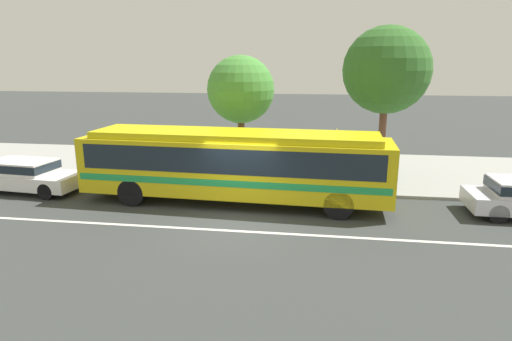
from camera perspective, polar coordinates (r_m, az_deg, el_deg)
The scene contains 9 objects.
ground_plane at distance 14.47m, azimuth -2.69°, elevation -6.76°, with size 120.00×120.00×0.00m, color #353938.
sidewalk_slab at distance 21.45m, azimuth 1.06°, elevation 0.36°, with size 60.00×8.00×0.12m, color #979792.
lane_stripe_center at distance 13.74m, azimuth -3.33°, elevation -7.92°, with size 56.00×0.16×0.01m, color silver.
transit_bus at distance 16.02m, azimuth -2.81°, elevation 1.17°, with size 11.43×3.02×2.69m.
sedan_behind_bus at distance 19.95m, azimuth -28.08°, elevation -0.41°, with size 4.58×2.18×1.29m.
pedestrian_waiting_near_sign at distance 18.10m, azimuth 5.95°, elevation 1.20°, with size 0.44×0.44×1.72m.
bus_stop_sign at distance 17.66m, azimuth 10.50°, elevation 2.58°, with size 0.08×0.44×2.45m.
street_tree_near_stop at distance 19.42m, azimuth -2.01°, elevation 10.55°, with size 2.97×2.97×5.34m.
street_tree_mid_block at distance 19.84m, azimuth 16.81°, elevation 12.49°, with size 3.74×3.74×6.56m.
Camera 1 is at (2.62, -13.27, 5.14)m, focal length 30.39 mm.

